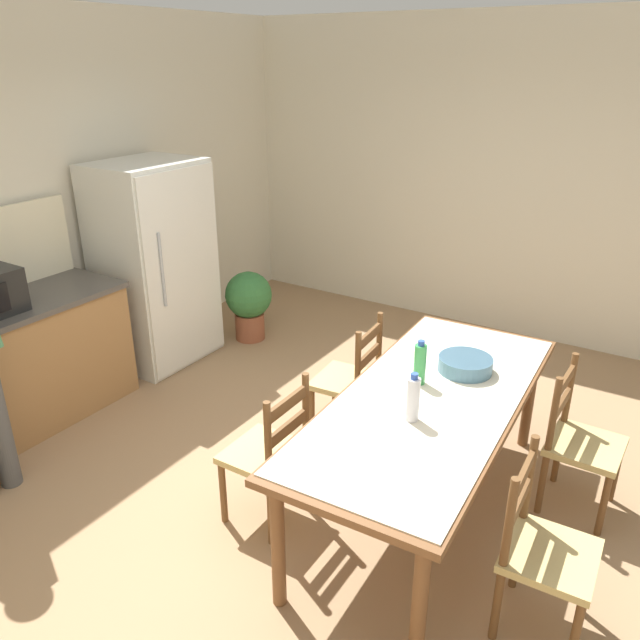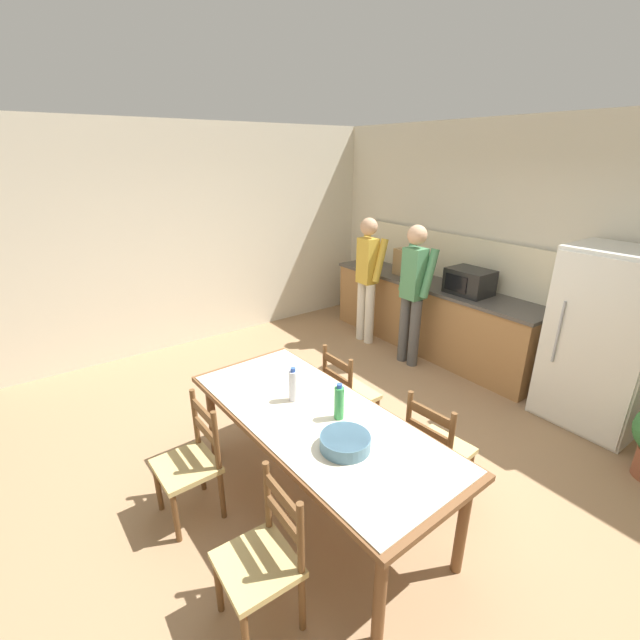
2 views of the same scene
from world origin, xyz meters
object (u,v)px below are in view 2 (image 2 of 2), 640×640
Objects in this scene: bottle_near_centre at (293,385)px; serving_bowl at (345,441)px; chair_side_far_left at (348,394)px; microwave at (469,282)px; chair_side_far_right at (436,449)px; person_at_counter at (413,289)px; dining_table at (316,425)px; bottle_off_centre at (339,402)px; chair_side_near_right at (263,559)px; refrigerator at (604,341)px; paper_bag at (403,262)px; chair_side_near_left at (191,463)px; person_at_sink at (367,274)px.

bottle_near_centre is 0.67m from serving_bowl.
microwave is at bearing -81.68° from chair_side_far_left.
chair_side_far_right is 0.52× the size of person_at_counter.
bottle_near_centre is at bearing 41.71° from chair_side_far_right.
serving_bowl is (0.39, -0.05, 0.13)m from dining_table.
bottle_off_centre is 0.30× the size of chair_side_near_right.
microwave reaches higher than chair_side_far_right.
person_at_counter reaches higher than refrigerator.
paper_bag is 3.30m from bottle_near_centre.
bottle_near_centre reaches higher than serving_bowl.
paper_bag is at bearing 109.99° from chair_side_near_left.
bottle_off_centre is 1.06m from chair_side_near_right.
bottle_off_centre is at bearing 18.75° from bottle_near_centre.
bottle_near_centre is 0.84× the size of serving_bowl.
chair_side_near_left is (-1.16, -3.61, -0.43)m from refrigerator.
person_at_counter is at bearing -65.88° from chair_side_far_left.
chair_side_near_left is at bearing -122.81° from bottle_off_centre.
person_at_counter is (0.84, -0.02, 0.01)m from person_at_sink.
paper_bag is at bearing 125.88° from chair_side_near_right.
chair_side_near_left is 0.52× the size of person_at_counter.
person_at_sink reaches higher than chair_side_far_left.
refrigerator is 4.83× the size of paper_bag.
refrigerator is 1.91× the size of chair_side_far_left.
chair_side_near_left reaches higher than dining_table.
chair_side_far_left is (1.39, -2.11, -0.67)m from paper_bag.
refrigerator reaches higher than microwave.
serving_bowl is at bearing -95.93° from refrigerator.
person_at_sink is (-2.78, -0.48, 0.10)m from refrigerator.
serving_bowl is 0.35× the size of chair_side_far_left.
serving_bowl reaches higher than dining_table.
dining_table is 8.30× the size of bottle_off_centre.
refrigerator is at bearing -100.69° from chair_side_far_right.
serving_bowl is at bearing 139.04° from chair_side_far_left.
chair_side_far_right is (2.39, -2.07, -0.67)m from paper_bag.
dining_table is 2.46× the size of chair_side_near_left.
chair_side_far_left reaches higher than serving_bowl.
chair_side_far_right and chair_side_near_left have the same top height.
person_at_counter is (-1.64, 2.39, 0.15)m from serving_bowl.
paper_bag is 0.40× the size of chair_side_far_left.
chair_side_near_right is (0.06, -1.50, 0.00)m from chair_side_far_right.
chair_side_near_left is at bearing -107.79° from refrigerator.
serving_bowl is 1.18m from chair_side_near_left.
refrigerator reaches higher than dining_table.
person_at_counter is (-0.41, -0.52, -0.10)m from microwave.
paper_bag reaches higher than chair_side_far_right.
chair_side_far_right is 1.00× the size of chair_side_near_right.
chair_side_far_right is at bearing 46.34° from bottle_near_centre.
person_at_sink is (-1.25, -0.50, -0.11)m from microwave.
person_at_counter reaches higher than chair_side_far_right.
person_at_sink is (-2.20, 2.24, 0.07)m from bottle_off_centre.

